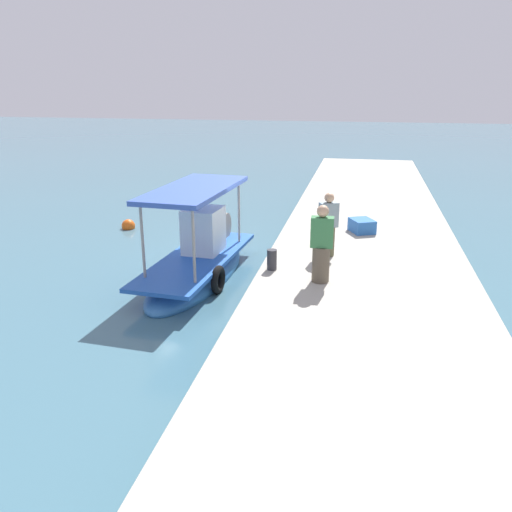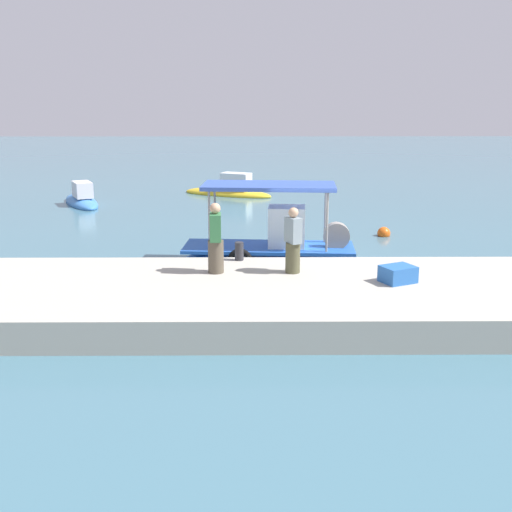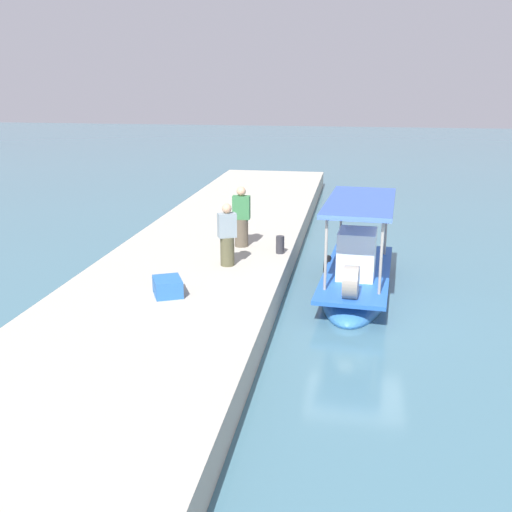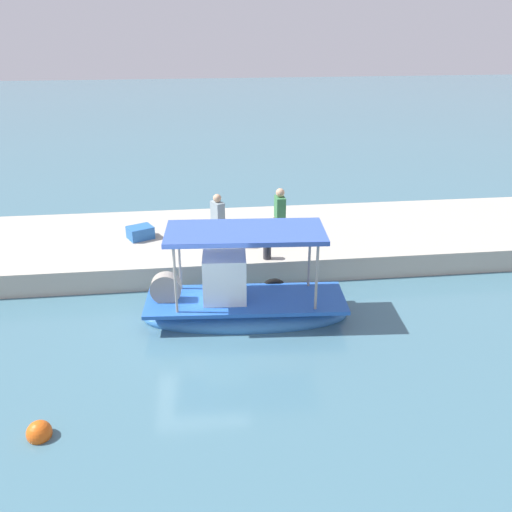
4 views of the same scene
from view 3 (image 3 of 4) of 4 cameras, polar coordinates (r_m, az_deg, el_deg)
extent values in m
plane|color=#416C7D|center=(15.37, 9.69, -4.88)|extent=(120.00, 120.00, 0.00)
cube|color=#AFA99B|center=(15.85, -6.90, -2.71)|extent=(36.00, 5.15, 0.72)
ellipsoid|color=#3473B7|center=(16.52, 9.46, -3.08)|extent=(5.53, 2.10, 0.85)
cube|color=#2459B5|center=(16.37, 9.54, -1.51)|extent=(5.32, 2.08, 0.10)
cube|color=white|center=(15.67, 9.49, 0.03)|extent=(1.16, 1.02, 1.33)
cylinder|color=gray|center=(14.42, 11.74, -0.37)|extent=(0.07, 0.07, 1.89)
cylinder|color=gray|center=(14.51, 6.61, -0.03)|extent=(0.07, 0.07, 1.89)
cylinder|color=gray|center=(17.77, 12.20, 2.77)|extent=(0.07, 0.07, 1.89)
cylinder|color=gray|center=(17.85, 8.03, 3.04)|extent=(0.07, 0.07, 1.89)
cube|color=#3656AF|center=(15.89, 9.86, 5.02)|extent=(4.08, 1.98, 0.12)
torus|color=black|center=(17.28, 6.78, -1.13)|extent=(0.75, 0.23, 0.74)
cylinder|color=gray|center=(14.29, 8.97, -2.47)|extent=(0.82, 0.41, 0.80)
cylinder|color=brown|center=(17.89, -1.38, 2.23)|extent=(0.42, 0.42, 0.83)
cube|color=#357644|center=(17.72, -1.40, 4.61)|extent=(0.30, 0.52, 0.69)
sphere|color=tan|center=(17.63, -1.41, 6.14)|extent=(0.27, 0.27, 0.27)
cylinder|color=brown|center=(16.05, -2.73, 0.45)|extent=(0.50, 0.50, 0.78)
cube|color=#83959E|center=(15.87, -2.76, 2.93)|extent=(0.44, 0.54, 0.64)
sphere|color=tan|center=(15.77, -2.78, 4.51)|extent=(0.25, 0.25, 0.25)
cylinder|color=#2D2D33|center=(17.20, 2.29, 1.07)|extent=(0.24, 0.24, 0.50)
cube|color=#2861B0|center=(14.04, -8.36, -2.89)|extent=(0.96, 0.88, 0.40)
camera|label=1|loc=(28.67, 1.35, 15.53)|focal=36.78mm
camera|label=2|loc=(24.85, -41.01, 11.69)|focal=44.66mm
camera|label=4|loc=(19.38, 54.07, 15.66)|focal=38.84mm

